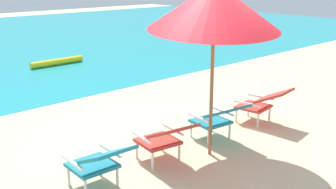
{
  "coord_description": "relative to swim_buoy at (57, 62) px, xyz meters",
  "views": [
    {
      "loc": [
        -4.05,
        -4.05,
        2.51
      ],
      "look_at": [
        0.0,
        0.31,
        0.75
      ],
      "focal_mm": 43.5,
      "sensor_mm": 36.0,
      "label": 1
    }
  ],
  "objects": [
    {
      "name": "ground_plane",
      "position": [
        -1.42,
        -2.53,
        -0.1
      ],
      "size": [
        40.0,
        40.0,
        0.0
      ],
      "primitive_type": "plane",
      "color": "beige"
    },
    {
      "name": "swim_buoy",
      "position": [
        0.0,
        0.0,
        0.0
      ],
      "size": [
        1.6,
        0.18,
        0.18
      ],
      "primitive_type": "cylinder",
      "rotation": [
        0.0,
        1.57,
        0.0
      ],
      "color": "yellow",
      "rests_on": "ocean_band"
    },
    {
      "name": "lounge_chair_far_left",
      "position": [
        -3.09,
        -6.83,
        0.31
      ],
      "size": [
        0.57,
        0.9,
        0.68
      ],
      "color": "teal",
      "rests_on": "ground_plane"
    },
    {
      "name": "lounge_chair_near_left",
      "position": [
        -2.04,
        -6.81,
        0.31
      ],
      "size": [
        0.66,
        0.94,
        0.68
      ],
      "color": "red",
      "rests_on": "ground_plane"
    },
    {
      "name": "lounge_chair_near_right",
      "position": [
        -0.89,
        -6.79,
        0.31
      ],
      "size": [
        0.64,
        0.94,
        0.68
      ],
      "color": "teal",
      "rests_on": "ground_plane"
    },
    {
      "name": "lounge_chair_far_right",
      "position": [
        0.28,
        -6.8,
        0.31
      ],
      "size": [
        0.65,
        0.94,
        0.68
      ],
      "color": "red",
      "rests_on": "ground_plane"
    },
    {
      "name": "beach_umbrella_center",
      "position": [
        -1.33,
        -7.01,
        2.01
      ],
      "size": [
        2.51,
        2.52,
        2.49
      ],
      "color": "olive",
      "rests_on": "ground_plane"
    }
  ]
}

